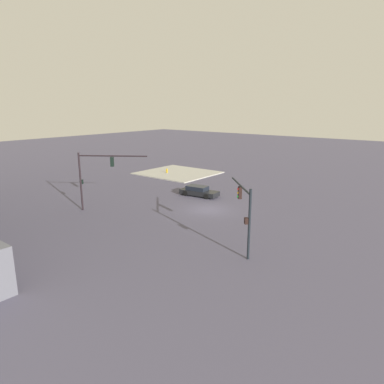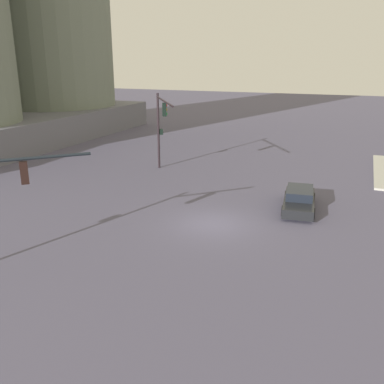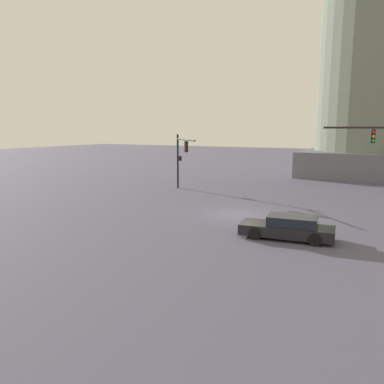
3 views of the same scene
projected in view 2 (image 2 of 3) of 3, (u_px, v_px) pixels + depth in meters
ground_plane at (213, 224)px, 23.18m from camera, size 181.84×181.84×0.00m
traffic_signal_near_corner at (161, 119)px, 32.28m from camera, size 6.13×4.06×6.00m
sedan_car_approaching at (299, 200)px, 25.36m from camera, size 4.88×2.25×1.21m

